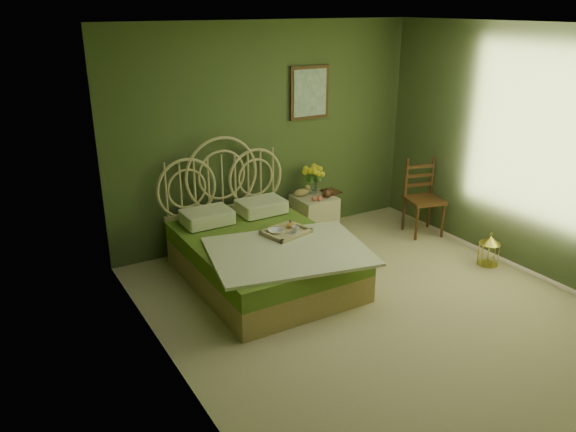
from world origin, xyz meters
TOP-DOWN VIEW (x-y plane):
  - floor at (0.00, 0.00)m, footprint 4.50×4.50m
  - ceiling at (0.00, 0.00)m, footprint 4.50×4.50m
  - wall_back at (0.00, 2.25)m, footprint 4.00×0.00m
  - wall_left at (-2.00, 0.00)m, footprint 0.00×4.50m
  - wall_right at (2.00, 0.00)m, footprint 0.00×4.50m
  - wall_art at (0.57, 2.22)m, footprint 0.54×0.04m
  - bed at (-0.66, 1.21)m, footprint 1.73×2.18m
  - nightstand at (0.48, 1.94)m, footprint 0.47×0.48m
  - chair at (1.70, 1.35)m, footprint 0.52×0.52m
  - birdcage at (1.70, 0.21)m, footprint 0.23×0.23m
  - book_lower at (0.65, 1.94)m, footprint 0.20×0.26m
  - book_upper at (0.65, 1.94)m, footprint 0.18×0.23m
  - cereal_bowl at (-0.53, 1.13)m, footprint 0.18×0.18m
  - coffee_cup at (-0.35, 1.02)m, footprint 0.08×0.08m

SIDE VIEW (x-z plane):
  - floor at x=0.00m, z-range 0.00..0.00m
  - birdcage at x=1.70m, z-range 0.00..0.34m
  - bed at x=-0.66m, z-range -0.38..0.97m
  - nightstand at x=0.48m, z-range -0.13..0.82m
  - chair at x=1.70m, z-range 0.05..1.00m
  - book_lower at x=0.65m, z-range 0.52..0.54m
  - cereal_bowl at x=-0.53m, z-range 0.52..0.56m
  - book_upper at x=0.65m, z-range 0.54..0.55m
  - coffee_cup at x=-0.35m, z-range 0.52..0.60m
  - wall_back at x=0.00m, z-range -0.70..3.30m
  - wall_left at x=-2.00m, z-range -0.95..3.55m
  - wall_right at x=2.00m, z-range -0.95..3.55m
  - wall_art at x=0.57m, z-range 1.43..2.07m
  - ceiling at x=0.00m, z-range 2.60..2.60m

